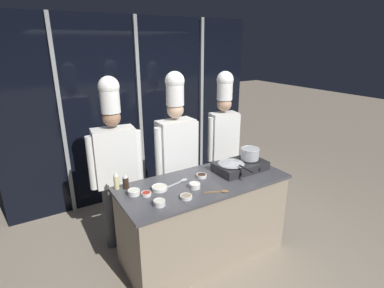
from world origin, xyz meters
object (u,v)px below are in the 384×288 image
at_px(portable_stove, 240,166).
at_px(stock_pot, 250,153).
at_px(squeeze_bottle_oil, 116,181).
at_px(prep_bowl_bean_sprouts, 134,192).
at_px(prep_bowl_garlic, 160,188).
at_px(serving_spoon_solid, 221,191).
at_px(prep_bowl_chili_flakes, 146,194).
at_px(prep_bowl_mushrooms, 186,197).
at_px(frying_pan, 231,162).
at_px(serving_spoon_slotted, 182,181).
at_px(chef_line, 223,131).
at_px(prep_bowl_rice, 195,185).
at_px(prep_bowl_soy_glaze, 202,175).
at_px(chef_sous, 176,145).
at_px(chef_head, 115,156).
at_px(squeeze_bottle_soy, 126,182).
at_px(prep_bowl_onion, 159,202).

relative_size(portable_stove, stock_pot, 2.43).
height_order(squeeze_bottle_oil, prep_bowl_bean_sprouts, squeeze_bottle_oil).
height_order(stock_pot, prep_bowl_garlic, stock_pot).
bearing_deg(serving_spoon_solid, prep_bowl_chili_flakes, 154.26).
height_order(prep_bowl_garlic, prep_bowl_mushrooms, prep_bowl_garlic).
xyz_separation_m(frying_pan, serving_spoon_slotted, (-0.60, 0.09, -0.12)).
xyz_separation_m(serving_spoon_slotted, chef_line, (0.96, 0.55, 0.27)).
height_order(portable_stove, prep_bowl_bean_sprouts, portable_stove).
bearing_deg(squeeze_bottle_oil, prep_bowl_rice, -29.91).
xyz_separation_m(prep_bowl_mushrooms, serving_spoon_slotted, (0.14, 0.34, -0.01)).
bearing_deg(prep_bowl_mushrooms, prep_bowl_garlic, 115.55).
bearing_deg(prep_bowl_soy_glaze, chef_sous, 96.38).
height_order(prep_bowl_chili_flakes, serving_spoon_slotted, prep_bowl_chili_flakes).
bearing_deg(prep_bowl_bean_sprouts, serving_spoon_slotted, 0.63).
xyz_separation_m(prep_bowl_garlic, prep_bowl_chili_flakes, (-0.16, -0.04, -0.00)).
bearing_deg(prep_bowl_bean_sprouts, chef_sous, 32.90).
relative_size(prep_bowl_rice, prep_bowl_soy_glaze, 1.01).
relative_size(prep_bowl_garlic, prep_bowl_mushrooms, 1.37).
height_order(prep_bowl_bean_sprouts, chef_head, chef_head).
relative_size(squeeze_bottle_soy, squeeze_bottle_oil, 0.83).
distance_m(stock_pot, chef_sous, 0.88).
bearing_deg(prep_bowl_bean_sprouts, frying_pan, -4.44).
height_order(prep_bowl_onion, chef_head, chef_head).
bearing_deg(prep_bowl_onion, prep_bowl_chili_flakes, 97.28).
distance_m(prep_bowl_rice, prep_bowl_garlic, 0.36).
bearing_deg(prep_bowl_garlic, chef_sous, 47.30).
height_order(prep_bowl_garlic, chef_line, chef_line).
distance_m(chef_head, chef_sous, 0.73).
distance_m(prep_bowl_bean_sprouts, serving_spoon_solid, 0.86).
xyz_separation_m(prep_bowl_chili_flakes, chef_sous, (0.63, 0.55, 0.22)).
bearing_deg(prep_bowl_bean_sprouts, prep_bowl_rice, -18.07).
bearing_deg(chef_line, portable_stove, 76.82).
distance_m(portable_stove, stock_pot, 0.19).
distance_m(squeeze_bottle_oil, prep_bowl_mushrooms, 0.74).
xyz_separation_m(prep_bowl_onion, prep_bowl_bean_sprouts, (-0.13, 0.32, -0.00)).
xyz_separation_m(prep_bowl_garlic, prep_bowl_soy_glaze, (0.52, 0.02, 0.00)).
distance_m(frying_pan, squeeze_bottle_oil, 1.27).
distance_m(squeeze_bottle_oil, chef_sous, 0.89).
height_order(prep_bowl_mushrooms, serving_spoon_solid, prep_bowl_mushrooms).
bearing_deg(prep_bowl_chili_flakes, chef_sous, 41.06).
height_order(squeeze_bottle_oil, prep_bowl_mushrooms, squeeze_bottle_oil).
height_order(frying_pan, chef_line, chef_line).
bearing_deg(prep_bowl_chili_flakes, frying_pan, -0.44).
distance_m(prep_bowl_onion, chef_sous, 1.01).
xyz_separation_m(stock_pot, chef_line, (0.09, 0.64, 0.09)).
bearing_deg(chef_sous, squeeze_bottle_soy, 20.31).
distance_m(prep_bowl_chili_flakes, serving_spoon_solid, 0.74).
bearing_deg(serving_spoon_slotted, squeeze_bottle_soy, 163.87).
relative_size(portable_stove, prep_bowl_soy_glaze, 5.20).
bearing_deg(serving_spoon_solid, prep_bowl_mushrooms, 168.78).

